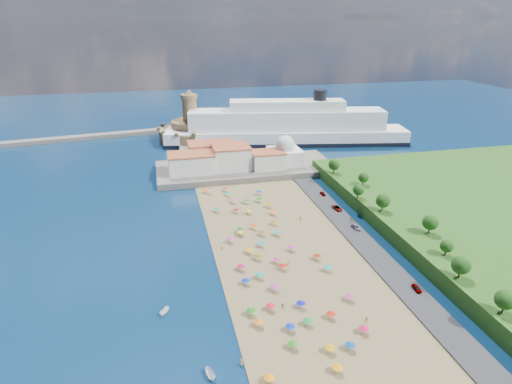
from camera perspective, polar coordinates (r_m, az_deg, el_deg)
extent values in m
plane|color=#071938|center=(153.27, 0.69, -6.36)|extent=(700.00, 700.00, 0.00)
cube|color=#59544C|center=(220.01, -1.35, 3.19)|extent=(90.00, 36.00, 3.00)
cube|color=#59544C|center=(250.05, -7.99, 5.27)|extent=(18.00, 70.00, 2.40)
cube|color=#59544C|center=(302.60, -27.78, 5.91)|extent=(199.03, 34.77, 2.60)
cube|color=silver|center=(210.63, -8.62, 3.78)|extent=(22.00, 14.00, 9.00)
cube|color=silver|center=(214.52, -3.35, 4.62)|extent=(18.00, 16.00, 11.00)
cube|color=silver|center=(214.92, 1.59, 4.26)|extent=(16.00, 12.00, 8.00)
cube|color=silver|center=(224.89, -5.90, 5.24)|extent=(24.00, 14.00, 10.00)
cube|color=silver|center=(221.22, 3.84, 4.75)|extent=(16.00, 16.00, 8.00)
sphere|color=silver|center=(219.49, 3.88, 6.25)|extent=(10.00, 10.00, 10.00)
cylinder|color=silver|center=(218.47, 3.91, 7.20)|extent=(1.20, 1.20, 1.60)
cylinder|color=#94744A|center=(278.10, -8.65, 7.57)|extent=(40.00, 40.00, 8.00)
cylinder|color=#94744A|center=(276.54, -8.73, 8.87)|extent=(24.00, 24.00, 5.00)
cylinder|color=#94744A|center=(274.54, -8.85, 10.80)|extent=(9.00, 9.00, 14.00)
cylinder|color=#94744A|center=(273.06, -8.95, 12.49)|extent=(10.40, 10.40, 2.40)
cone|color=#94744A|center=(272.62, -8.98, 13.04)|extent=(6.00, 6.00, 3.00)
cube|color=black|center=(270.77, 4.03, 6.76)|extent=(151.82, 49.93, 2.42)
cube|color=white|center=(269.91, 4.05, 7.43)|extent=(150.76, 49.35, 8.96)
cube|color=white|center=(267.43, 4.11, 9.59)|extent=(120.68, 39.87, 11.94)
cube|color=white|center=(265.61, 4.17, 11.47)|extent=(71.05, 26.68, 5.97)
cylinder|color=black|center=(267.57, 8.55, 12.67)|extent=(7.96, 7.96, 5.97)
cylinder|color=gray|center=(136.27, 9.50, -10.07)|extent=(0.07, 0.07, 2.00)
cone|color=#119E7D|center=(135.80, 9.52, -9.75)|extent=(2.50, 2.50, 0.60)
cylinder|color=gray|center=(114.95, 14.15, -17.46)|extent=(0.07, 0.07, 2.00)
cone|color=#C60F44|center=(114.39, 14.20, -17.11)|extent=(2.50, 2.50, 0.60)
cylinder|color=gray|center=(140.15, 0.17, -8.74)|extent=(0.07, 0.07, 2.00)
cone|color=brown|center=(139.69, 0.17, -8.42)|extent=(2.50, 2.50, 0.60)
cylinder|color=gray|center=(113.74, 0.34, -17.14)|extent=(0.07, 0.07, 2.00)
cone|color=orange|center=(113.17, 0.34, -16.79)|extent=(2.50, 2.50, 0.60)
cylinder|color=gray|center=(128.59, -1.38, -11.90)|extent=(0.07, 0.07, 2.00)
cone|color=#0E1EB9|center=(128.08, -1.39, -11.57)|extent=(2.50, 2.50, 0.60)
cylinder|color=gray|center=(173.60, -5.30, -2.40)|extent=(0.07, 0.07, 2.00)
cone|color=#0D7B70|center=(173.22, -5.31, -2.13)|extent=(2.50, 2.50, 0.60)
cylinder|color=gray|center=(135.54, 3.61, -9.97)|extent=(0.07, 0.07, 2.00)
cone|color=red|center=(135.06, 3.62, -9.64)|extent=(2.50, 2.50, 0.60)
cylinder|color=gray|center=(157.05, -2.14, -5.11)|extent=(0.07, 0.07, 2.00)
cone|color=#116226|center=(156.64, -2.14, -4.82)|extent=(2.50, 2.50, 0.60)
cylinder|color=gray|center=(103.99, 10.76, -22.21)|extent=(0.07, 0.07, 2.00)
cone|color=orange|center=(103.37, 10.80, -21.85)|extent=(2.50, 2.50, 0.60)
cylinder|color=gray|center=(117.83, 9.94, -15.92)|extent=(0.07, 0.07, 2.00)
cone|color=red|center=(117.28, 9.97, -15.58)|extent=(2.50, 2.50, 0.60)
cylinder|color=gray|center=(147.65, 0.70, -7.00)|extent=(0.07, 0.07, 2.00)
cone|color=#0F888A|center=(147.21, 0.70, -6.70)|extent=(2.50, 2.50, 0.60)
cylinder|color=gray|center=(114.85, 6.89, -16.88)|extent=(0.07, 0.07, 2.00)
cone|color=#167F31|center=(114.29, 6.91, -16.53)|extent=(2.50, 2.50, 0.60)
cylinder|color=gray|center=(154.60, -2.07, -5.58)|extent=(0.07, 0.07, 2.00)
cone|color=#C8D90B|center=(154.18, -2.08, -5.29)|extent=(2.50, 2.50, 0.60)
cylinder|color=gray|center=(193.59, -4.12, 0.32)|extent=(0.07, 0.07, 2.00)
cone|color=#8C350C|center=(193.25, -4.13, 0.57)|extent=(2.50, 2.50, 0.60)
cylinder|color=gray|center=(172.10, -2.69, -2.55)|extent=(0.07, 0.07, 2.00)
cone|color=#B60E16|center=(171.72, -2.70, -2.28)|extent=(2.50, 2.50, 0.60)
cylinder|color=gray|center=(162.53, 2.43, -4.12)|extent=(0.07, 0.07, 2.00)
cone|color=#9F6E0E|center=(162.13, 2.44, -3.84)|extent=(2.50, 2.50, 0.60)
cylinder|color=gray|center=(154.66, 0.79, -5.56)|extent=(0.07, 0.07, 2.00)
cone|color=#8C480C|center=(154.25, 0.79, -5.26)|extent=(2.50, 2.50, 0.60)
cylinder|color=gray|center=(180.73, -1.33, -1.27)|extent=(0.07, 0.07, 2.00)
cone|color=#147537|center=(180.37, -1.33, -1.01)|extent=(2.50, 2.50, 0.60)
cylinder|color=gray|center=(188.29, -3.80, -0.32)|extent=(0.07, 0.07, 2.00)
cone|color=#0E8285|center=(187.95, -3.81, -0.07)|extent=(2.50, 2.50, 0.60)
cylinder|color=gray|center=(141.72, 8.12, -8.61)|extent=(0.07, 0.07, 2.00)
cone|color=maroon|center=(141.26, 8.14, -8.29)|extent=(2.50, 2.50, 0.60)
cylinder|color=gray|center=(181.36, -3.12, -1.22)|extent=(0.07, 0.07, 2.00)
cone|color=#CA2B71|center=(181.00, -3.12, -0.95)|extent=(2.50, 2.50, 0.60)
cylinder|color=gray|center=(145.58, 4.78, -7.55)|extent=(0.07, 0.07, 2.00)
cone|color=#B32695|center=(145.13, 4.79, -7.24)|extent=(2.50, 2.50, 0.60)
cylinder|color=gray|center=(112.72, 4.59, -17.66)|extent=(0.07, 0.07, 2.00)
cone|color=#0D24B5|center=(112.15, 4.60, -17.30)|extent=(2.50, 2.50, 0.60)
cylinder|color=gray|center=(117.21, -0.70, -15.76)|extent=(0.07, 0.07, 2.00)
cone|color=#176F13|center=(116.66, -0.70, -15.41)|extent=(2.50, 2.50, 0.60)
cylinder|color=gray|center=(171.01, -0.96, -2.70)|extent=(0.07, 0.07, 2.00)
cone|color=yellow|center=(170.63, -0.97, -2.43)|extent=(2.50, 2.50, 0.60)
cylinder|color=gray|center=(138.50, 2.76, -9.18)|extent=(0.07, 0.07, 2.00)
cone|color=#B0256B|center=(138.03, 2.76, -8.86)|extent=(2.50, 2.50, 0.60)
cylinder|color=gray|center=(170.77, 2.25, -2.75)|extent=(0.07, 0.07, 2.00)
cone|color=#FD4E0B|center=(170.39, 2.25, -2.48)|extent=(2.50, 2.50, 0.60)
cylinder|color=gray|center=(159.35, -0.29, -4.67)|extent=(0.07, 0.07, 2.00)
cone|color=#DE4609|center=(158.94, -0.29, -4.38)|extent=(2.50, 2.50, 0.60)
cylinder|color=gray|center=(131.06, 0.43, -11.16)|extent=(0.07, 0.07, 2.00)
cone|color=#0E867B|center=(130.57, 0.43, -10.83)|extent=(2.50, 2.50, 0.60)
cylinder|color=gray|center=(109.76, 12.42, -19.51)|extent=(0.07, 0.07, 2.00)
cone|color=#0B4294|center=(109.17, 12.46, -19.16)|extent=(2.50, 2.50, 0.60)
cylinder|color=gray|center=(143.61, -0.96, -7.91)|extent=(0.07, 0.07, 2.00)
cone|color=orange|center=(143.16, -0.97, -7.60)|extent=(2.50, 2.50, 0.60)
cylinder|color=gray|center=(108.22, 9.80, -19.99)|extent=(0.07, 0.07, 2.00)
cone|color=orange|center=(107.62, 9.83, -19.64)|extent=(2.50, 2.50, 0.60)
cylinder|color=gray|center=(176.96, 1.70, -1.81)|extent=(0.07, 0.07, 2.00)
cone|color=orange|center=(176.59, 1.70, -1.54)|extent=(2.50, 2.50, 0.60)
cylinder|color=gray|center=(192.57, -6.64, 0.10)|extent=(0.07, 0.07, 2.00)
cone|color=#F64E0A|center=(192.23, -6.65, 0.35)|extent=(2.50, 2.50, 0.60)
cylinder|color=gray|center=(120.31, 6.00, -14.76)|extent=(0.07, 0.07, 2.00)
cone|color=#0D0FAF|center=(119.77, 6.01, -14.41)|extent=(2.50, 2.50, 0.60)
cylinder|color=gray|center=(189.64, 0.35, -0.10)|extent=(0.07, 0.07, 2.00)
cone|color=#0D2DB3|center=(189.29, 0.35, 0.15)|extent=(2.50, 2.50, 0.60)
cylinder|color=gray|center=(150.45, -3.43, -6.45)|extent=(0.07, 0.07, 2.00)
cone|color=#BB289E|center=(150.02, -3.44, -6.15)|extent=(2.50, 2.50, 0.60)
cylinder|color=gray|center=(100.43, 1.78, -23.73)|extent=(0.07, 0.07, 2.00)
cone|color=orange|center=(99.79, 1.79, -23.37)|extent=(2.50, 2.50, 0.60)
cylinder|color=gray|center=(118.89, 1.94, -15.14)|extent=(0.07, 0.07, 2.00)
cone|color=red|center=(118.35, 1.94, -14.80)|extent=(2.50, 2.50, 0.60)
cylinder|color=gray|center=(154.91, 2.79, -5.53)|extent=(0.07, 0.07, 2.00)
cone|color=teal|center=(154.50, 2.79, -5.24)|extent=(2.50, 2.50, 0.60)
cylinder|color=gray|center=(126.01, 2.47, -12.72)|extent=(0.07, 0.07, 2.00)
cone|color=#BD2895|center=(125.49, 2.48, -12.38)|extent=(2.50, 2.50, 0.60)
cylinder|color=gray|center=(182.00, 0.41, -1.09)|extent=(0.07, 0.07, 2.00)
cone|color=#136712|center=(181.65, 0.41, -0.83)|extent=(2.50, 2.50, 0.60)
cylinder|color=gray|center=(108.10, 4.91, -19.75)|extent=(0.07, 0.07, 2.00)
cone|color=#217F16|center=(107.50, 4.92, -19.39)|extent=(2.50, 2.50, 0.60)
cylinder|color=gray|center=(135.02, -2.05, -10.07)|extent=(0.07, 0.07, 2.00)
cone|color=#AB0D41|center=(134.54, -2.06, -9.75)|extent=(2.50, 2.50, 0.60)
cylinder|color=gray|center=(124.90, 12.36, -13.65)|extent=(0.07, 0.07, 2.00)
cone|color=#C42A7E|center=(124.38, 12.39, -13.31)|extent=(2.50, 2.50, 0.60)
imported|color=tan|center=(171.19, -1.18, -2.70)|extent=(0.75, 0.93, 1.85)
imported|color=tan|center=(119.85, 3.61, -14.87)|extent=(1.51, 1.68, 1.85)
imported|color=tan|center=(104.16, -1.98, -21.71)|extent=(0.92, 0.63, 1.81)
imported|color=tan|center=(189.34, -6.11, -0.29)|extent=(1.14, 1.04, 1.87)
imported|color=tan|center=(138.37, 4.33, -9.33)|extent=(0.86, 0.99, 1.70)
imported|color=tan|center=(190.68, 0.76, -0.01)|extent=(1.21, 0.78, 1.77)
imported|color=tan|center=(167.16, 5.95, -3.49)|extent=(0.87, 1.72, 1.77)
imported|color=tan|center=(118.84, 14.52, -16.12)|extent=(0.98, 0.52, 1.59)
imported|color=tan|center=(169.85, -6.70, -3.06)|extent=(1.00, 1.36, 1.89)
imported|color=tan|center=(146.09, -4.57, -7.50)|extent=(0.89, 0.74, 1.65)
imported|color=white|center=(102.46, -6.09, -23.05)|extent=(2.49, 4.50, 1.64)
imported|color=white|center=(120.80, -12.09, -15.32)|extent=(3.48, 3.99, 1.50)
imported|color=gray|center=(177.15, 10.81, -2.15)|extent=(2.92, 5.25, 1.39)
imported|color=gray|center=(163.18, 13.20, -4.57)|extent=(2.67, 4.97, 1.37)
imported|color=gray|center=(133.97, 20.65, -11.92)|extent=(1.74, 3.91, 1.31)
imported|color=gray|center=(190.73, 8.90, -0.21)|extent=(1.77, 3.91, 1.30)
cylinder|color=#382314|center=(124.38, 30.07, -13.25)|extent=(0.50, 0.50, 2.74)
sphere|color=#14380F|center=(123.08, 30.29, -12.30)|extent=(4.94, 4.94, 4.94)
cylinder|color=#382314|center=(133.65, 25.48, -9.74)|extent=(0.50, 0.50, 2.94)
sphere|color=#14380F|center=(132.37, 25.67, -8.76)|extent=(5.28, 5.28, 5.28)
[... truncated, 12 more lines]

